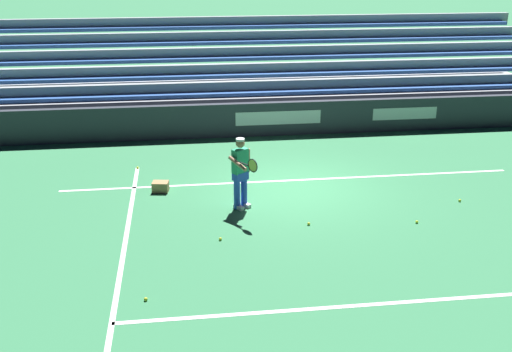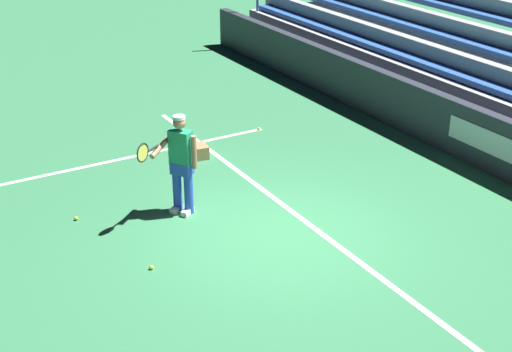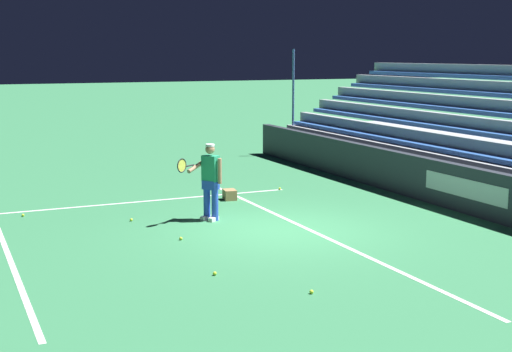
{
  "view_description": "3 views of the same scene",
  "coord_description": "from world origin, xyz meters",
  "views": [
    {
      "loc": [
        2.81,
        14.06,
        5.81
      ],
      "look_at": [
        1.2,
        1.54,
        0.96
      ],
      "focal_mm": 42.0,
      "sensor_mm": 36.0,
      "label": 1
    },
    {
      "loc": [
        -8.28,
        5.38,
        5.66
      ],
      "look_at": [
        0.37,
        0.32,
        0.94
      ],
      "focal_mm": 50.0,
      "sensor_mm": 36.0,
      "label": 2
    },
    {
      "loc": [
        -13.1,
        6.55,
        3.67
      ],
      "look_at": [
        1.42,
        0.0,
        0.94
      ],
      "focal_mm": 50.0,
      "sensor_mm": 36.0,
      "label": 3
    }
  ],
  "objects": [
    {
      "name": "ball_box_cardboard",
      "position": [
        3.42,
        -0.17,
        0.13
      ],
      "size": [
        0.44,
        0.36,
        0.26
      ],
      "primitive_type": "cube",
      "rotation": [
        0.0,
        0.0,
        -0.15
      ],
      "color": "#A87F51",
      "rests_on": "ground"
    },
    {
      "name": "tennis_ball_stray_back",
      "position": [
        4.1,
        -1.92,
        0.03
      ],
      "size": [
        0.07,
        0.07,
        0.07
      ],
      "primitive_type": "sphere",
      "color": "#CCE533",
      "rests_on": "ground"
    },
    {
      "name": "tennis_ball_by_box",
      "position": [
        3.58,
        4.88,
        0.03
      ],
      "size": [
        0.07,
        0.07,
        0.07
      ],
      "primitive_type": "sphere",
      "color": "#CCE533",
      "rests_on": "ground"
    },
    {
      "name": "tennis_ball_near_player",
      "position": [
        2.12,
        2.73,
        0.03
      ],
      "size": [
        0.07,
        0.07,
        0.07
      ],
      "primitive_type": "sphere",
      "color": "#CCE533",
      "rests_on": "ground"
    },
    {
      "name": "tennis_player",
      "position": [
        1.5,
        1.09,
        0.89
      ],
      "size": [
        0.59,
        1.06,
        1.71
      ],
      "color": "blue",
      "rests_on": "ground"
    },
    {
      "name": "bleacher_stand",
      "position": [
        0.0,
        -7.28,
        0.79
      ],
      "size": [
        20.6,
        4.0,
        3.85
      ],
      "color": "#9EA3A8",
      "rests_on": "ground"
    },
    {
      "name": "tennis_ball_midcourt",
      "position": [
        0.11,
        2.24,
        0.03
      ],
      "size": [
        0.07,
        0.07,
        0.07
      ],
      "primitive_type": "sphere",
      "color": "#CCE533",
      "rests_on": "ground"
    },
    {
      "name": "tennis_ball_on_baseline",
      "position": [
        -2.33,
        2.45,
        0.03
      ],
      "size": [
        0.07,
        0.07,
        0.07
      ],
      "primitive_type": "sphere",
      "color": "#CCE533",
      "rests_on": "ground"
    },
    {
      "name": "ground_plane",
      "position": [
        0.0,
        0.0,
        0.0
      ],
      "size": [
        160.0,
        160.0,
        0.0
      ],
      "primitive_type": "plane",
      "color": "#337A4C"
    },
    {
      "name": "back_wall_sponsor_board",
      "position": [
        -0.01,
        -4.65,
        0.55
      ],
      "size": [
        21.68,
        0.25,
        1.1
      ],
      "color": "#2D333D",
      "rests_on": "ground"
    },
    {
      "name": "court_sideline_white",
      "position": [
        4.11,
        4.0,
        0.0
      ],
      "size": [
        0.1,
        12.0,
        0.01
      ],
      "primitive_type": "cube",
      "color": "white",
      "rests_on": "ground"
    },
    {
      "name": "court_service_line_white",
      "position": [
        0.0,
        5.5,
        0.0
      ],
      "size": [
        8.22,
        0.1,
        0.01
      ],
      "primitive_type": "cube",
      "color": "white",
      "rests_on": "ground"
    },
    {
      "name": "court_baseline_white",
      "position": [
        0.0,
        -0.5,
        0.0
      ],
      "size": [
        12.0,
        0.1,
        0.01
      ],
      "primitive_type": "cube",
      "color": "white",
      "rests_on": "ground"
    },
    {
      "name": "tennis_ball_toward_net",
      "position": [
        -3.82,
        1.42,
        0.03
      ],
      "size": [
        0.07,
        0.07,
        0.07
      ],
      "primitive_type": "sphere",
      "color": "#CCE533",
      "rests_on": "ground"
    }
  ]
}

